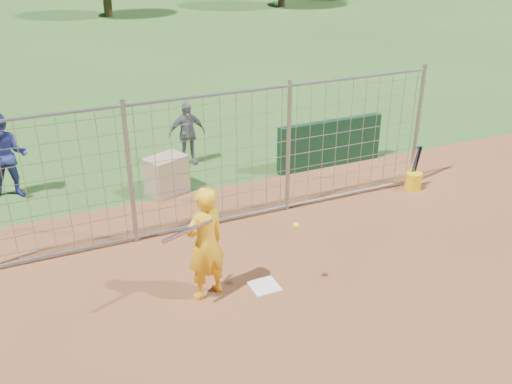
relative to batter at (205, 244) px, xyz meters
name	(u,v)px	position (x,y,z in m)	size (l,w,h in m)	color
ground	(259,280)	(0.88, 0.03, -0.91)	(100.00, 100.00, 0.00)	#2D591E
home_plate	(264,286)	(0.88, -0.17, -0.90)	(0.43, 0.43, 0.02)	silver
dugout_wall	(330,143)	(4.28, 3.63, -0.36)	(2.60, 0.20, 1.10)	#11381E
batter	(205,244)	(0.00, 0.00, 0.00)	(0.66, 0.43, 1.81)	yellow
bystander_a	(6,157)	(-2.53, 4.81, -0.01)	(0.87, 0.68, 1.79)	navy
bystander_b	(187,133)	(1.33, 5.07, -0.16)	(0.87, 0.36, 1.49)	slate
equipment_bin	(167,175)	(0.45, 3.74, -0.51)	(0.80, 0.55, 0.80)	tan
equipment_in_play	(215,229)	(0.05, -0.30, 0.38)	(2.05, 0.43, 0.27)	silver
bucket_with_bats	(413,179)	(5.25, 1.78, -0.66)	(0.34, 0.37, 0.98)	yellow
backstop_fence	(213,163)	(0.88, 2.03, 0.35)	(9.08, 0.08, 2.60)	gray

